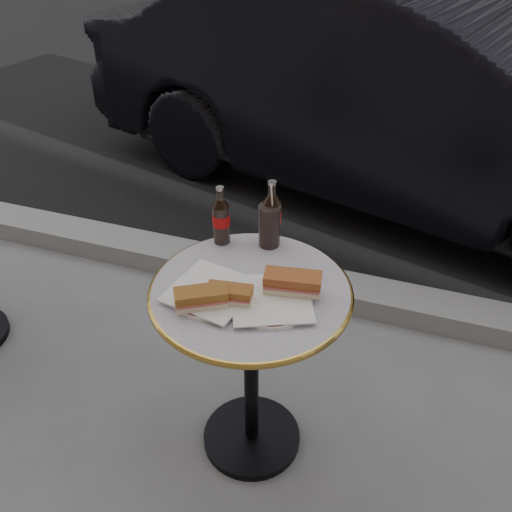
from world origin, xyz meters
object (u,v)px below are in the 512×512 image
(cola_bottle_left, at_px, (221,215))
(cola_glass, at_px, (269,225))
(parked_car, at_px, (412,90))
(cola_bottle_right, at_px, (272,212))
(plate_right, at_px, (271,301))
(bistro_table, at_px, (251,372))
(plate_left, at_px, (211,293))

(cola_bottle_left, relative_size, cola_glass, 1.39)
(cola_glass, bearing_deg, parked_car, 81.71)
(cola_bottle_right, distance_m, parked_car, 1.88)
(plate_right, distance_m, parked_car, 2.16)
(bistro_table, bearing_deg, plate_right, -27.68)
(cola_glass, height_order, parked_car, parked_car)
(bistro_table, xyz_separation_m, cola_bottle_right, (-0.02, 0.26, 0.48))
(bistro_table, distance_m, cola_bottle_right, 0.55)
(cola_bottle_right, bearing_deg, bistro_table, -86.11)
(cola_bottle_right, bearing_deg, plate_left, -104.58)
(bistro_table, xyz_separation_m, plate_right, (0.08, -0.04, 0.37))
(cola_bottle_left, xyz_separation_m, cola_bottle_right, (0.16, 0.05, 0.01))
(parked_car, bearing_deg, cola_glass, -172.88)
(plate_left, bearing_deg, parked_car, 80.71)
(plate_right, bearing_deg, cola_glass, 108.79)
(parked_car, bearing_deg, cola_bottle_left, -177.25)
(bistro_table, bearing_deg, plate_left, -148.12)
(plate_right, distance_m, cola_glass, 0.30)
(bistro_table, xyz_separation_m, plate_left, (-0.10, -0.06, 0.37))
(cola_bottle_left, bearing_deg, parked_car, 77.34)
(plate_left, bearing_deg, cola_glass, 74.69)
(cola_glass, xyz_separation_m, parked_car, (0.27, 1.87, -0.15))
(plate_right, relative_size, cola_bottle_left, 1.16)
(plate_left, distance_m, plate_right, 0.18)
(plate_left, height_order, parked_car, parked_car)
(plate_left, distance_m, parked_car, 2.21)
(plate_left, bearing_deg, cola_bottle_left, 104.97)
(bistro_table, height_order, cola_glass, cola_glass)
(parked_car, bearing_deg, bistro_table, -171.45)
(plate_right, xyz_separation_m, cola_bottle_right, (-0.09, 0.30, 0.11))
(bistro_table, xyz_separation_m, parked_car, (0.25, 2.12, 0.29))
(bistro_table, relative_size, cola_bottle_left, 3.51)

